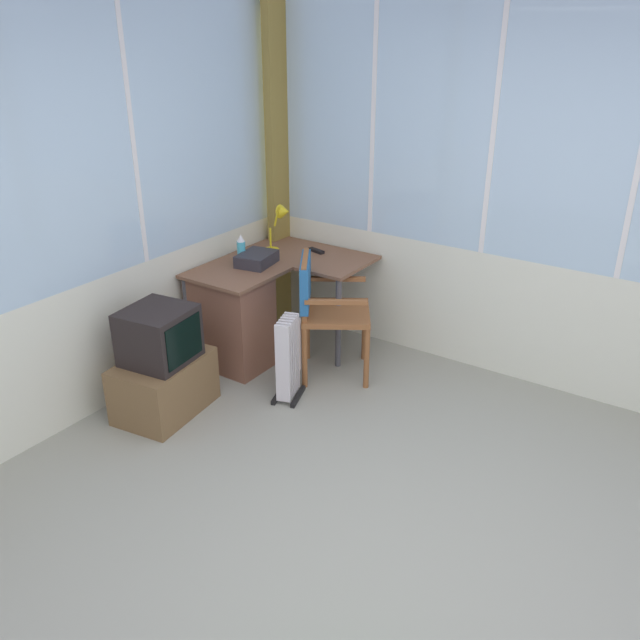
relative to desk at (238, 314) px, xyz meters
name	(u,v)px	position (x,y,z in m)	size (l,w,h in m)	color
ground	(380,574)	(-1.26, -1.95, -0.43)	(5.40, 5.58, 0.06)	gray
north_window_panel	(38,218)	(-1.26, 0.37, 0.98)	(4.40, 0.07, 2.77)	silver
east_window_panel	(557,194)	(0.97, -1.95, 0.99)	(0.07, 4.58, 2.77)	silver
curtain_corner	(278,166)	(0.84, 0.24, 0.94)	(0.22, 0.07, 2.67)	olive
desk	(238,314)	(0.00, 0.00, 0.00)	(1.22, 1.02, 0.73)	brown
desk_lamp	(281,220)	(0.60, 0.03, 0.58)	(0.22, 0.19, 0.37)	yellow
tv_remote	(316,251)	(0.71, -0.23, 0.35)	(0.04, 0.15, 0.02)	black
spray_bottle	(241,249)	(0.20, 0.12, 0.44)	(0.06, 0.06, 0.22)	#49BAD1
paper_tray	(257,259)	(0.22, -0.02, 0.38)	(0.30, 0.23, 0.09)	#2D2B31
wooden_armchair	(320,300)	(0.20, -0.60, 0.19)	(0.66, 0.66, 0.90)	brown
tv_on_stand	(163,367)	(-0.82, -0.04, -0.07)	(0.69, 0.52, 0.75)	brown
space_heater	(289,357)	(-0.20, -0.62, -0.09)	(0.33, 0.25, 0.60)	silver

